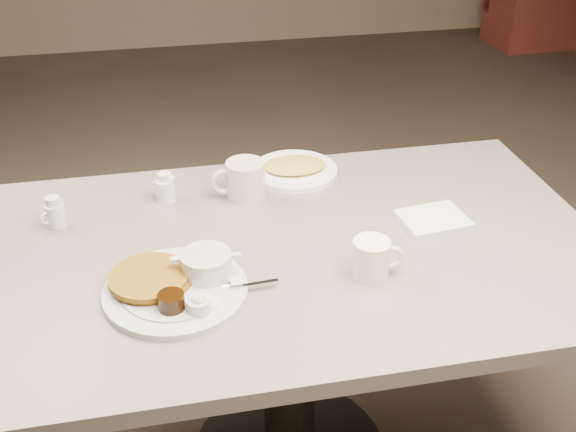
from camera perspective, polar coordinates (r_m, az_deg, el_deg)
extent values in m
cube|color=slate|center=(1.63, 0.14, -3.05)|extent=(1.50, 0.90, 0.04)
cylinder|color=black|center=(1.86, 0.13, -12.12)|extent=(0.14, 0.14, 0.69)
cylinder|color=#B7B7B3|center=(1.49, -9.29, -6.13)|extent=(0.33, 0.33, 0.01)
cylinder|color=#B7B7B3|center=(1.48, -9.32, -5.84)|extent=(0.25, 0.25, 0.00)
cylinder|color=brown|center=(1.51, -11.21, -5.20)|extent=(0.19, 0.19, 0.01)
cylinder|color=brown|center=(1.50, -11.47, -4.96)|extent=(0.18, 0.18, 0.01)
cylinder|color=#B7B7B3|center=(1.50, -6.78, -4.01)|extent=(0.12, 0.12, 0.05)
cube|color=#B7B7B3|center=(1.49, -9.27, -3.62)|extent=(0.03, 0.01, 0.01)
cube|color=#B7B7B3|center=(1.49, -4.36, -3.30)|extent=(0.03, 0.01, 0.01)
ellipsoid|color=beige|center=(1.49, -7.32, -3.53)|extent=(0.05, 0.05, 0.03)
ellipsoid|color=beige|center=(1.48, -6.21, -3.73)|extent=(0.05, 0.05, 0.02)
cylinder|color=black|center=(1.42, -9.64, -7.04)|extent=(0.06, 0.06, 0.04)
cylinder|color=#B7B7B3|center=(1.41, -7.38, -7.34)|extent=(0.05, 0.05, 0.03)
ellipsoid|color=#BFBB8B|center=(1.40, -7.42, -6.90)|extent=(0.03, 0.03, 0.02)
cube|color=#ADADB1|center=(1.47, -3.11, -5.69)|extent=(0.12, 0.02, 0.00)
ellipsoid|color=#ADADB1|center=(1.48, -5.48, -5.62)|extent=(0.04, 0.03, 0.01)
cylinder|color=#EFE3C7|center=(1.51, 6.90, -3.54)|extent=(0.09, 0.09, 0.09)
cylinder|color=#29231D|center=(1.49, 6.99, -2.28)|extent=(0.07, 0.07, 0.01)
torus|color=#EFE3C7|center=(1.52, 8.57, -3.41)|extent=(0.06, 0.02, 0.06)
cube|color=silver|center=(1.74, 11.95, -0.33)|extent=(0.17, 0.15, 0.02)
cylinder|color=beige|center=(1.80, -3.55, 3.02)|extent=(0.10, 0.10, 0.10)
torus|color=beige|center=(1.80, -5.32, 2.83)|extent=(0.07, 0.02, 0.07)
cylinder|color=beige|center=(1.78, -18.71, 0.07)|extent=(0.06, 0.06, 0.06)
cylinder|color=beige|center=(1.76, -18.92, 1.19)|extent=(0.05, 0.05, 0.02)
cone|color=beige|center=(1.77, -18.42, 1.34)|extent=(0.02, 0.02, 0.02)
torus|color=beige|center=(1.76, -19.39, -0.16)|extent=(0.03, 0.03, 0.04)
cylinder|color=silver|center=(1.82, -10.12, 2.10)|extent=(0.05, 0.05, 0.06)
cylinder|color=silver|center=(1.80, -10.24, 3.21)|extent=(0.03, 0.03, 0.02)
cone|color=silver|center=(1.79, -9.68, 3.01)|extent=(0.02, 0.02, 0.02)
torus|color=silver|center=(1.83, -10.86, 2.36)|extent=(0.03, 0.02, 0.03)
cylinder|color=white|center=(1.93, 0.53, 3.77)|extent=(0.25, 0.25, 0.01)
ellipsoid|color=gold|center=(1.93, 0.53, 4.23)|extent=(0.18, 0.13, 0.02)
cube|color=maroon|center=(5.99, 22.41, 15.35)|extent=(1.27, 0.51, 0.45)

